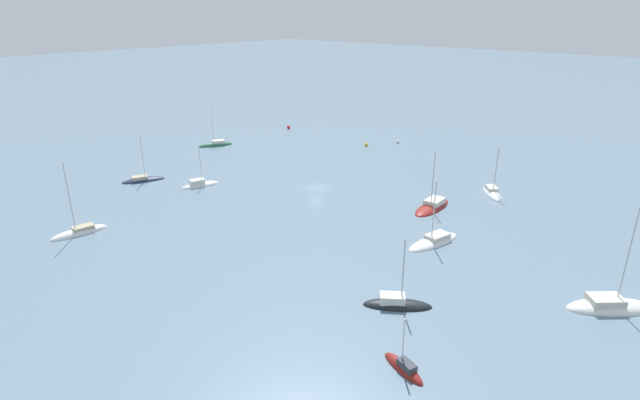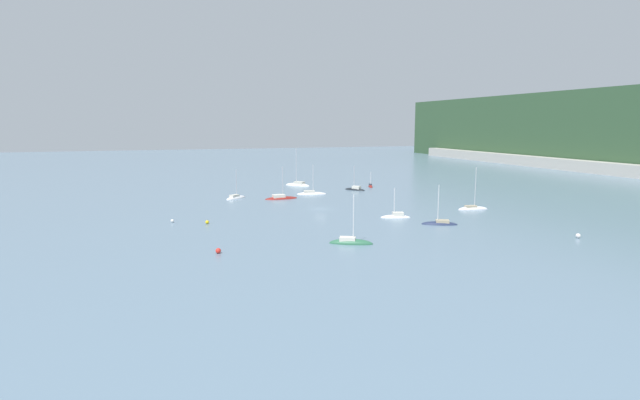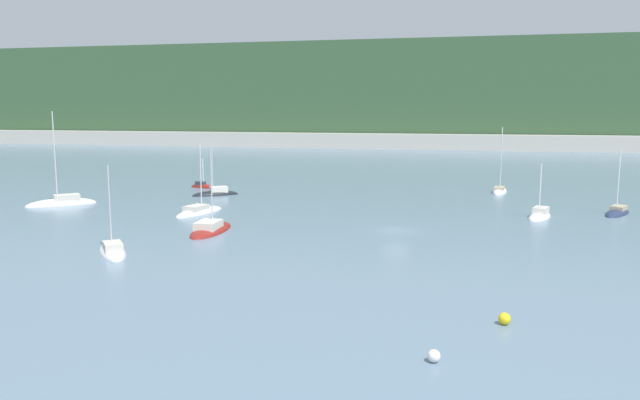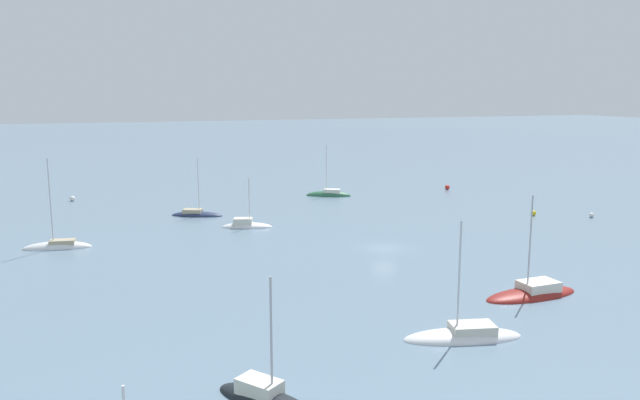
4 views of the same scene
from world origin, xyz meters
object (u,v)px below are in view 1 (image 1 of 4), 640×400
Objects in this scene: sailboat_9 at (432,207)px; mooring_buoy_3 at (398,142)px; sailboat_2 at (404,369)px; mooring_buoy_0 at (366,144)px; sailboat_0 at (143,180)px; mooring_buoy_1 at (289,127)px; sailboat_3 at (610,307)px; sailboat_5 at (200,185)px; sailboat_1 at (434,242)px; sailboat_7 at (80,233)px; sailboat_8 at (492,194)px; sailboat_6 at (397,305)px; sailboat_4 at (216,145)px.

mooring_buoy_3 is (24.70, -29.13, 0.20)m from sailboat_9.
sailboat_2 reaches higher than mooring_buoy_0.
sailboat_0 reaches higher than mooring_buoy_1.
sailboat_3 is 1.89× the size of sailboat_5.
mooring_buoy_0 is (-6.00, -39.33, 0.23)m from sailboat_5.
sailboat_1 is 25.12m from sailboat_2.
sailboat_5 is at bearing -162.29° from sailboat_7.
mooring_buoy_3 is (51.41, -41.53, 0.20)m from sailboat_3.
sailboat_2 is at bearing 104.88° from sailboat_7.
sailboat_1 is at bearing 136.26° from mooring_buoy_0.
sailboat_3 is 1.54× the size of sailboat_8.
sailboat_6 is 0.94× the size of sailboat_8.
sailboat_0 is 1.23× the size of sailboat_5.
mooring_buoy_3 is (-28.06, -5.80, -0.09)m from mooring_buoy_1.
sailboat_5 is 0.87× the size of sailboat_6.
sailboat_7 is 49.66m from sailboat_9.
sailboat_6 is at bearing 142.02° from mooring_buoy_1.
sailboat_9 is (15.96, -33.62, 0.03)m from sailboat_2.
mooring_buoy_1 is (8.78, -45.09, 0.32)m from sailboat_0.
mooring_buoy_3 is at bearing 98.71° from sailboat_3.
mooring_buoy_1 is at bearing 42.68° from sailboat_5.
sailboat_1 is 10.79× the size of mooring_buoy_1.
sailboat_3 reaches higher than sailboat_2.
mooring_buoy_1 is (63.13, -49.29, 0.28)m from sailboat_6.
sailboat_6 is at bearing -36.23° from sailboat_2.
sailboat_3 is 15.72× the size of mooring_buoy_1.
sailboat_8 is 34.04m from mooring_buoy_3.
sailboat_5 is at bearing 141.79° from sailboat_3.
sailboat_5 is at bearing 81.33° from mooring_buoy_0.
sailboat_9 is at bearing -59.29° from sailboat_8.
sailboat_0 reaches higher than sailboat_2.
mooring_buoy_1 is (52.76, -23.34, 0.29)m from sailboat_9.
mooring_buoy_1 is (-0.65, -21.99, 0.32)m from sailboat_4.
sailboat_6 is (-4.32, 15.42, 0.04)m from sailboat_1.
sailboat_4 is (69.37, -34.97, 0.00)m from sailboat_2.
sailboat_3 reaches higher than sailboat_6.
sailboat_5 is (50.43, -16.79, 0.03)m from sailboat_2.
mooring_buoy_3 is at bearing -142.21° from sailboat_9.
sailboat_3 is at bearing 123.17° from sailboat_7.
sailboat_5 is 46.99m from mooring_buoy_3.
sailboat_4 is at bearing 40.31° from mooring_buoy_0.
sailboat_8 is (1.65, -22.02, -0.00)m from sailboat_1.
sailboat_8 is 11.76× the size of mooring_buoy_0.
sailboat_0 reaches higher than sailboat_6.
sailboat_5 is 0.65× the size of sailboat_7.
mooring_buoy_0 is at bearing 60.36° from mooring_buoy_3.
sailboat_1 is 13.64× the size of mooring_buoy_3.
mooring_buoy_3 is at bearing 4.38° from sailboat_0.
mooring_buoy_1 is (18.29, -40.17, 0.29)m from sailboat_5.
sailboat_3 is at bearing 155.79° from mooring_buoy_1.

